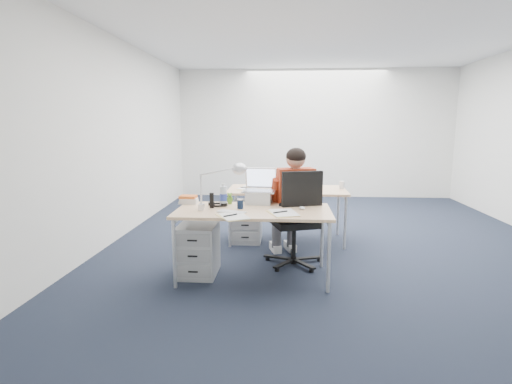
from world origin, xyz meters
TOP-DOWN VIEW (x-y plane):
  - floor at (0.00, 0.00)m, footprint 7.00×7.00m
  - room at (0.00, 0.00)m, footprint 6.02×7.02m
  - desk_near at (-0.97, -1.43)m, footprint 1.60×0.80m
  - desk_far at (-0.62, -0.05)m, footprint 1.60×0.80m
  - office_chair at (-0.53, -1.02)m, footprint 0.88×0.88m
  - seated_person at (-0.57, -0.84)m, footprint 0.55×0.80m
  - drawer_pedestal_near at (-1.57, -1.39)m, footprint 0.40×0.50m
  - drawer_pedestal_far at (-1.17, -0.09)m, footprint 0.40×0.50m
  - silver_laptop at (-0.94, -1.10)m, footprint 0.39×0.32m
  - wireless_keyboard at (-1.18, -1.59)m, footprint 0.31×0.22m
  - computer_mouse at (-0.47, -1.39)m, footprint 0.08×0.10m
  - headphones at (-1.38, -1.26)m, footprint 0.26×0.23m
  - can_koozie at (-1.12, -1.39)m, footprint 0.07×0.07m
  - water_bottle at (-1.31, -1.26)m, footprint 0.09×0.09m
  - bear_figurine at (-1.26, -1.14)m, footprint 0.08×0.07m
  - book_stack at (-1.72, -1.15)m, footprint 0.24×0.21m
  - cordless_phone at (-1.42, -1.37)m, footprint 0.04×0.03m
  - papers_left at (-1.14, -1.78)m, footprint 0.35×0.40m
  - papers_right at (-0.67, -1.60)m, footprint 0.33×0.40m
  - sunglasses at (-0.66, -1.25)m, footprint 0.13×0.10m
  - desk_lamp at (-1.36, -1.48)m, footprint 0.48×0.28m
  - dark_laptop at (-0.51, -0.11)m, footprint 0.42×0.41m
  - far_cup at (0.13, 0.02)m, footprint 0.09×0.09m
  - far_papers at (-1.16, -0.05)m, footprint 0.30×0.37m

SIDE VIEW (x-z plane):
  - floor at x=0.00m, z-range 0.00..0.00m
  - drawer_pedestal_near at x=-1.57m, z-range 0.00..0.55m
  - drawer_pedestal_far at x=-1.17m, z-range 0.00..0.55m
  - office_chair at x=-0.53m, z-range -0.24..0.87m
  - seated_person at x=-0.57m, z-range 0.00..1.34m
  - desk_near at x=-0.97m, z-range 0.32..1.05m
  - desk_far at x=-0.62m, z-range 0.32..1.05m
  - far_papers at x=-1.16m, z-range 0.73..0.74m
  - papers_left at x=-1.14m, z-range 0.73..0.74m
  - papers_right at x=-0.67m, z-range 0.73..0.74m
  - wireless_keyboard at x=-1.18m, z-range 0.73..0.74m
  - sunglasses at x=-0.66m, z-range 0.73..0.76m
  - computer_mouse at x=-0.47m, z-range 0.73..0.76m
  - headphones at x=-1.38m, z-range 0.73..0.77m
  - book_stack at x=-1.72m, z-range 0.73..0.82m
  - can_koozie at x=-1.12m, z-range 0.73..0.83m
  - far_cup at x=0.13m, z-range 0.73..0.84m
  - bear_figurine at x=-1.26m, z-range 0.73..0.86m
  - cordless_phone at x=-1.42m, z-range 0.73..0.89m
  - water_bottle at x=-1.31m, z-range 0.73..0.98m
  - dark_laptop at x=-0.51m, z-range 0.73..1.00m
  - silver_laptop at x=-0.94m, z-range 0.73..1.12m
  - desk_lamp at x=-1.36m, z-range 0.73..1.24m
  - room at x=0.00m, z-range 0.31..3.12m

